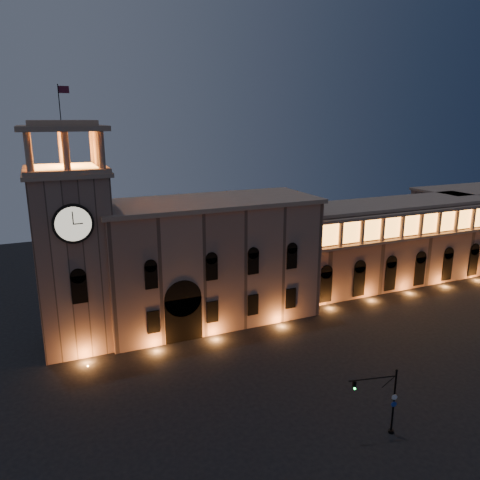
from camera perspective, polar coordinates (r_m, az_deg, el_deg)
The scene contains 6 objects.
ground at distance 53.80m, azimuth 7.13°, elevation -17.64°, with size 160.00×160.00×0.00m, color black.
government_building at distance 67.47m, azimuth -3.69°, elevation -2.49°, with size 30.80×12.80×17.60m.
clock_tower at distance 61.95m, azimuth -19.65°, elevation -1.32°, with size 9.80×9.80×32.40m.
colonnade_wing at distance 86.64m, azimuth 17.52°, elevation -0.25°, with size 40.60×11.50×14.50m.
secondary_building at distance 109.09m, azimuth 25.80°, elevation 1.77°, with size 20.00×12.00×14.00m, color #856455.
traffic_light at distance 47.30m, azimuth 17.35°, elevation -18.22°, with size 4.76×1.31×6.66m.
Camera 1 is at (-23.90, -38.72, 28.71)m, focal length 35.00 mm.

